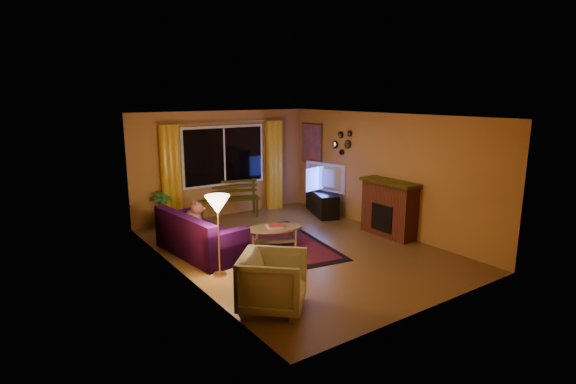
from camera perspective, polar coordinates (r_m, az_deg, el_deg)
floor at (r=8.61m, az=1.15°, el=-7.26°), size 4.50×6.00×0.02m
ceiling at (r=8.12m, az=1.22°, el=9.74°), size 4.50×6.00×0.02m
wall_back at (r=10.82m, az=-8.21°, el=3.56°), size 4.50×0.02×2.50m
wall_left at (r=7.21m, az=-13.53°, el=-1.05°), size 0.02×6.00×2.50m
wall_right at (r=9.75m, az=12.02°, el=2.45°), size 0.02×6.00×2.50m
window at (r=10.73m, az=-8.09°, el=4.57°), size 2.00×0.02×1.30m
curtain_rod at (r=10.62m, az=-8.11°, el=8.83°), size 3.20×0.03×0.03m
curtain_left at (r=10.20m, az=-14.66°, el=2.01°), size 0.36×0.36×2.24m
curtain_right at (r=11.39m, az=-1.81°, el=3.45°), size 0.36×0.36×2.24m
bench at (r=10.79m, az=-7.53°, el=-2.04°), size 1.52×0.83×0.44m
potted_plant at (r=10.13m, az=-15.72°, el=-2.23°), size 0.51×0.51×0.82m
sofa at (r=8.38m, az=-11.08°, el=-5.14°), size 1.05×2.03×0.79m
dog at (r=8.72m, az=-12.00°, el=-3.02°), size 0.35×0.44×0.44m
armchair at (r=6.17m, az=-1.93°, el=-10.98°), size 1.15×1.16×0.87m
floor_lamp at (r=7.27m, az=-8.80°, el=-5.63°), size 0.22×0.22×1.31m
rug at (r=8.83m, az=-1.42°, el=-6.63°), size 2.18×3.00×0.02m
coffee_table at (r=8.65m, az=-1.74°, el=-5.72°), size 1.38×1.38×0.39m
tv_console at (r=11.01m, az=4.33°, el=-1.35°), size 0.90×1.41×0.56m
television at (r=10.88m, az=4.39°, el=1.84°), size 0.42×1.20×0.69m
fireplace at (r=9.48m, az=12.71°, el=-2.19°), size 0.40×1.20×1.10m
mirror_cluster at (r=10.56m, az=6.83°, el=6.40°), size 0.06×0.60×0.56m
painting at (r=11.47m, az=3.03°, el=6.18°), size 0.04×0.76×0.96m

